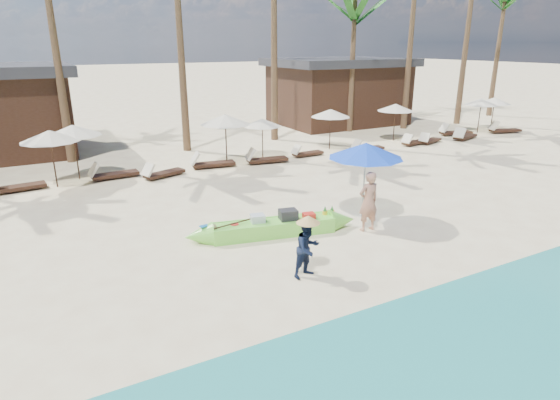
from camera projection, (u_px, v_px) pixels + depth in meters
ground at (280, 268)px, 11.53m from camera, size 240.00×240.00×0.00m
wet_sand_strip at (431, 396)px, 7.37m from camera, size 240.00×4.50×0.01m
green_canoe at (273, 227)px, 13.48m from camera, size 5.62×1.55×0.72m
tourist at (368, 201)px, 13.61m from camera, size 0.68×0.46×1.80m
vendor_green at (308, 249)px, 10.95m from camera, size 0.78×0.67×1.42m
blue_umbrella at (366, 151)px, 14.05m from camera, size 2.27×2.27×2.44m
resort_parasol_4 at (50, 136)px, 17.39m from camera, size 2.14×2.14×2.21m
lounger_4_right at (15, 186)px, 17.38m from camera, size 1.94×0.77×0.64m
resort_parasol_5 at (73, 130)px, 18.42m from camera, size 2.16×2.16×2.23m
lounger_5_left at (111, 174)px, 19.03m from camera, size 1.97×0.70×0.66m
resort_parasol_6 at (225, 119)px, 20.52m from camera, size 2.25×2.25×2.31m
lounger_6_left at (162, 173)px, 19.23m from camera, size 1.89×1.11×0.61m
lounger_6_right at (210, 163)px, 20.74m from camera, size 2.03×0.87×0.67m
resort_parasol_7 at (262, 123)px, 22.06m from camera, size 1.84×1.84×1.89m
lounger_7_left at (265, 159)px, 21.50m from camera, size 2.03×0.90×0.66m
lounger_7_right at (306, 153)px, 22.82m from camera, size 1.66×0.57×0.56m
resort_parasol_8 at (331, 113)px, 23.81m from camera, size 2.02×2.02×2.08m
lounger_8_left at (366, 148)px, 23.83m from camera, size 1.78×0.62×0.60m
resort_parasol_9 at (396, 107)px, 25.94m from camera, size 2.01×2.01×2.07m
lounger_9_left at (414, 142)px, 25.32m from camera, size 1.79×0.80×0.59m
lounger_9_right at (429, 140)px, 25.74m from camera, size 1.80×1.02×0.58m
resort_parasol_10 at (481, 102)px, 28.30m from camera, size 2.03×2.03×2.09m
lounger_10_left at (464, 136)px, 26.72m from camera, size 2.04×1.13×0.66m
lounger_10_right at (454, 132)px, 27.97m from camera, size 2.09×1.11×0.68m
resort_parasol_11 at (495, 101)px, 29.06m from camera, size 2.00×2.00×2.06m
lounger_11_left at (503, 129)px, 28.68m from camera, size 2.06×1.18×0.67m
palm_6 at (355, 11)px, 27.17m from camera, size 2.08×2.08×8.51m
palm_9 at (505, 1)px, 33.13m from camera, size 2.08×2.08×9.82m
pavilion_east at (338, 91)px, 31.73m from camera, size 8.80×6.60×4.30m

